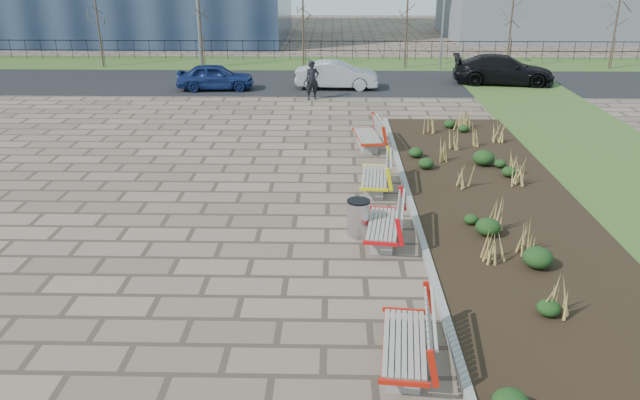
{
  "coord_description": "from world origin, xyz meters",
  "views": [
    {
      "loc": [
        1.8,
        -10.83,
        6.41
      ],
      "look_at": [
        1.5,
        3.0,
        0.9
      ],
      "focal_mm": 35.0,
      "sensor_mm": 36.0,
      "label": 1
    }
  ],
  "objects_px": {
    "bench_c": "(375,174)",
    "lamp_east": "(443,16)",
    "bench_d": "(367,134)",
    "lamp_west": "(198,16)",
    "bench_b": "(383,222)",
    "car_silver": "(337,75)",
    "bench_a": "(404,339)",
    "litter_bin": "(358,219)",
    "car_blue": "(215,77)",
    "pedestrian": "(312,80)",
    "car_black": "(503,70)"
  },
  "relations": [
    {
      "from": "bench_c",
      "to": "car_silver",
      "type": "height_order",
      "value": "car_silver"
    },
    {
      "from": "car_blue",
      "to": "car_black",
      "type": "relative_size",
      "value": 0.74
    },
    {
      "from": "bench_d",
      "to": "lamp_west",
      "type": "height_order",
      "value": "lamp_west"
    },
    {
      "from": "bench_d",
      "to": "car_silver",
      "type": "height_order",
      "value": "car_silver"
    },
    {
      "from": "pedestrian",
      "to": "car_blue",
      "type": "relative_size",
      "value": 0.48
    },
    {
      "from": "bench_a",
      "to": "car_silver",
      "type": "relative_size",
      "value": 0.51
    },
    {
      "from": "bench_d",
      "to": "car_blue",
      "type": "relative_size",
      "value": 0.56
    },
    {
      "from": "car_blue",
      "to": "car_black",
      "type": "xyz_separation_m",
      "value": [
        14.64,
        1.73,
        0.1
      ]
    },
    {
      "from": "litter_bin",
      "to": "car_black",
      "type": "height_order",
      "value": "car_black"
    },
    {
      "from": "car_black",
      "to": "litter_bin",
      "type": "bearing_deg",
      "value": 164.07
    },
    {
      "from": "pedestrian",
      "to": "car_silver",
      "type": "xyz_separation_m",
      "value": [
        1.14,
        2.47,
        -0.2
      ]
    },
    {
      "from": "bench_c",
      "to": "car_blue",
      "type": "xyz_separation_m",
      "value": [
        -7.07,
        14.01,
        0.16
      ]
    },
    {
      "from": "bench_b",
      "to": "lamp_west",
      "type": "distance_m",
      "value": 25.16
    },
    {
      "from": "bench_b",
      "to": "car_silver",
      "type": "height_order",
      "value": "car_silver"
    },
    {
      "from": "car_silver",
      "to": "lamp_east",
      "type": "xyz_separation_m",
      "value": [
        6.05,
        5.55,
        2.34
      ]
    },
    {
      "from": "pedestrian",
      "to": "lamp_east",
      "type": "xyz_separation_m",
      "value": [
        7.19,
        8.02,
        2.14
      ]
    },
    {
      "from": "lamp_east",
      "to": "car_silver",
      "type": "bearing_deg",
      "value": -137.42
    },
    {
      "from": "car_blue",
      "to": "bench_b",
      "type": "bearing_deg",
      "value": -161.88
    },
    {
      "from": "lamp_west",
      "to": "lamp_east",
      "type": "distance_m",
      "value": 14.0
    },
    {
      "from": "pedestrian",
      "to": "lamp_west",
      "type": "distance_m",
      "value": 10.74
    },
    {
      "from": "bench_b",
      "to": "litter_bin",
      "type": "relative_size",
      "value": 2.29
    },
    {
      "from": "car_black",
      "to": "lamp_west",
      "type": "bearing_deg",
      "value": 83.11
    },
    {
      "from": "bench_a",
      "to": "car_black",
      "type": "xyz_separation_m",
      "value": [
        7.57,
        23.92,
        0.26
      ]
    },
    {
      "from": "lamp_west",
      "to": "lamp_east",
      "type": "xyz_separation_m",
      "value": [
        14.0,
        0.0,
        0.0
      ]
    },
    {
      "from": "bench_d",
      "to": "litter_bin",
      "type": "xyz_separation_m",
      "value": [
        -0.58,
        -7.33,
        -0.04
      ]
    },
    {
      "from": "car_silver",
      "to": "car_black",
      "type": "bearing_deg",
      "value": -79.15
    },
    {
      "from": "bench_d",
      "to": "lamp_east",
      "type": "height_order",
      "value": "lamp_east"
    },
    {
      "from": "bench_a",
      "to": "car_silver",
      "type": "height_order",
      "value": "car_silver"
    },
    {
      "from": "car_blue",
      "to": "bench_d",
      "type": "bearing_deg",
      "value": -148.22
    },
    {
      "from": "lamp_east",
      "to": "lamp_west",
      "type": "bearing_deg",
      "value": 180.0
    },
    {
      "from": "bench_b",
      "to": "bench_d",
      "type": "xyz_separation_m",
      "value": [
        0.0,
        7.59,
        0.0
      ]
    },
    {
      "from": "bench_a",
      "to": "lamp_east",
      "type": "xyz_separation_m",
      "value": [
        5.0,
        28.15,
        2.54
      ]
    },
    {
      "from": "bench_c",
      "to": "pedestrian",
      "type": "xyz_separation_m",
      "value": [
        -2.19,
        11.95,
        0.4
      ]
    },
    {
      "from": "lamp_west",
      "to": "lamp_east",
      "type": "height_order",
      "value": "same"
    },
    {
      "from": "car_black",
      "to": "bench_b",
      "type": "bearing_deg",
      "value": 165.85
    },
    {
      "from": "bench_d",
      "to": "car_silver",
      "type": "distance_m",
      "value": 10.27
    },
    {
      "from": "car_silver",
      "to": "lamp_east",
      "type": "distance_m",
      "value": 8.54
    },
    {
      "from": "litter_bin",
      "to": "pedestrian",
      "type": "xyz_separation_m",
      "value": [
        -1.6,
        15.08,
        0.44
      ]
    },
    {
      "from": "bench_b",
      "to": "bench_c",
      "type": "bearing_deg",
      "value": 97.55
    },
    {
      "from": "litter_bin",
      "to": "car_silver",
      "type": "xyz_separation_m",
      "value": [
        -0.46,
        17.54,
        0.24
      ]
    },
    {
      "from": "bench_a",
      "to": "bench_c",
      "type": "bearing_deg",
      "value": 95.97
    },
    {
      "from": "bench_c",
      "to": "lamp_east",
      "type": "xyz_separation_m",
      "value": [
        5.0,
        19.97,
        2.54
      ]
    },
    {
      "from": "bench_c",
      "to": "car_blue",
      "type": "height_order",
      "value": "car_blue"
    },
    {
      "from": "car_black",
      "to": "lamp_west",
      "type": "distance_m",
      "value": 17.25
    },
    {
      "from": "bench_a",
      "to": "lamp_west",
      "type": "xyz_separation_m",
      "value": [
        -9.0,
        28.15,
        2.54
      ]
    },
    {
      "from": "bench_d",
      "to": "lamp_east",
      "type": "xyz_separation_m",
      "value": [
        5.0,
        15.77,
        2.54
      ]
    },
    {
      "from": "litter_bin",
      "to": "bench_c",
      "type": "bearing_deg",
      "value": 79.44
    },
    {
      "from": "bench_a",
      "to": "litter_bin",
      "type": "distance_m",
      "value": 5.09
    },
    {
      "from": "car_black",
      "to": "lamp_east",
      "type": "height_order",
      "value": "lamp_east"
    },
    {
      "from": "bench_a",
      "to": "car_silver",
      "type": "bearing_deg",
      "value": 98.62
    }
  ]
}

